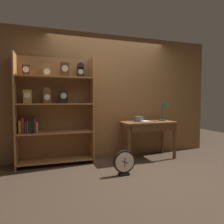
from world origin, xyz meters
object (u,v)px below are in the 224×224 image
(workbench, at_px, (148,127))
(desk_lamp, at_px, (165,108))
(toolbox_small, at_px, (139,119))
(round_clock_large, at_px, (124,163))
(bookshelf, at_px, (54,109))
(open_repair_manual, at_px, (145,121))

(workbench, relative_size, desk_lamp, 2.47)
(toolbox_small, distance_m, round_clock_large, 1.17)
(toolbox_small, xyz_separation_m, round_clock_large, (-0.62, -0.77, -0.62))
(desk_lamp, bearing_deg, bookshelf, 175.92)
(workbench, xyz_separation_m, round_clock_large, (-0.82, -0.74, -0.46))
(open_repair_manual, distance_m, round_clock_large, 1.13)
(toolbox_small, height_order, round_clock_large, toolbox_small)
(toolbox_small, bearing_deg, workbench, -7.32)
(bookshelf, bearing_deg, workbench, -6.15)
(round_clock_large, bearing_deg, workbench, 42.22)
(bookshelf, distance_m, round_clock_large, 1.65)
(desk_lamp, bearing_deg, round_clock_large, -147.84)
(bookshelf, distance_m, toolbox_small, 1.70)
(bookshelf, height_order, open_repair_manual, bookshelf)
(bookshelf, xyz_separation_m, open_repair_manual, (1.77, -0.28, -0.27))
(bookshelf, relative_size, open_repair_manual, 9.27)
(desk_lamp, relative_size, round_clock_large, 1.12)
(desk_lamp, height_order, toolbox_small, desk_lamp)
(workbench, relative_size, round_clock_large, 2.76)
(open_repair_manual, relative_size, round_clock_large, 0.55)
(workbench, distance_m, open_repair_manual, 0.18)
(round_clock_large, bearing_deg, bookshelf, 138.05)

